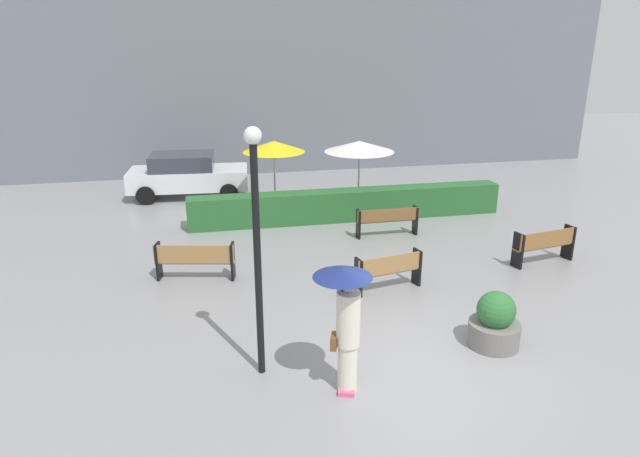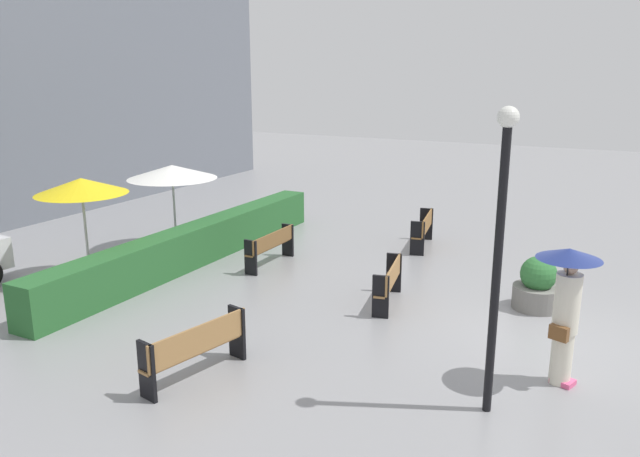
% 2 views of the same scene
% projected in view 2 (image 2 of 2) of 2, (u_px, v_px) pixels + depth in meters
% --- Properties ---
extents(ground_plane, '(60.00, 60.00, 0.00)m').
position_uv_depth(ground_plane, '(545.00, 339.00, 11.05)').
color(ground_plane, gray).
extents(bench_back_row, '(1.86, 0.33, 0.84)m').
position_uv_depth(bench_back_row, '(271.00, 245.00, 15.11)').
color(bench_back_row, brown).
rests_on(bench_back_row, ground).
extents(bench_mid_center, '(1.66, 0.62, 0.86)m').
position_uv_depth(bench_mid_center, '(389.00, 280.00, 12.57)').
color(bench_mid_center, '#9E7242').
rests_on(bench_mid_center, ground).
extents(bench_far_left, '(1.91, 0.72, 0.90)m').
position_uv_depth(bench_far_left, '(197.00, 346.00, 9.52)').
color(bench_far_left, '#9E7242').
rests_on(bench_far_left, ground).
extents(bench_far_right, '(1.78, 0.65, 0.90)m').
position_uv_depth(bench_far_right, '(424.00, 228.00, 16.66)').
color(bench_far_right, olive).
rests_on(bench_far_right, ground).
extents(pedestrian_with_umbrella, '(0.93, 0.93, 2.17)m').
position_uv_depth(pedestrian_with_umbrella, '(566.00, 299.00, 9.13)').
color(pedestrian_with_umbrella, silver).
rests_on(pedestrian_with_umbrella, ground).
extents(planter_pot, '(0.95, 0.95, 1.08)m').
position_uv_depth(planter_pot, '(537.00, 286.00, 12.36)').
color(planter_pot, slate).
rests_on(planter_pot, ground).
extents(lamp_post, '(0.28, 0.28, 4.23)m').
position_uv_depth(lamp_post, '(499.00, 235.00, 8.09)').
color(lamp_post, black).
rests_on(lamp_post, ground).
extents(patio_umbrella_yellow, '(2.01, 2.01, 2.36)m').
position_uv_depth(patio_umbrella_yellow, '(81.00, 186.00, 13.60)').
color(patio_umbrella_yellow, silver).
rests_on(patio_umbrella_yellow, ground).
extents(patio_umbrella_white, '(2.31, 2.31, 2.29)m').
position_uv_depth(patio_umbrella_white, '(172.00, 172.00, 15.96)').
color(patio_umbrella_white, silver).
rests_on(patio_umbrella_white, ground).
extents(hedge_strip, '(9.97, 0.70, 0.96)m').
position_uv_depth(hedge_strip, '(195.00, 244.00, 15.28)').
color(hedge_strip, '#28602D').
rests_on(hedge_strip, ground).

